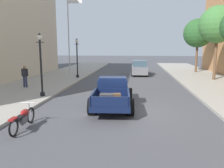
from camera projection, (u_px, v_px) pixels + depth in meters
The scene contains 10 objects.
ground_plane at pixel (121, 111), 11.12m from camera, with size 140.00×140.00×0.00m, color #47474C.
hotrod_truck_navy at pixel (113, 92), 11.84m from camera, with size 2.38×5.02×1.58m.
motorcycle_parked at pixel (23, 118), 8.54m from camera, with size 0.62×2.12×0.93m.
car_background_grey at pixel (139, 68), 25.22m from camera, with size 1.95×4.34×1.65m.
pedestrian_sidewalk_left at pixel (25, 75), 16.57m from camera, with size 0.53×0.22×1.65m.
street_lamp_near at pixel (41, 60), 13.39m from camera, with size 0.50×0.32×3.85m.
street_lamp_far at pixel (77, 55), 21.78m from camera, with size 0.50×0.32×3.85m.
flagpole at pixel (70, 24), 25.21m from camera, with size 1.74×0.16×9.16m.
street_tree_second at pixel (218, 25), 19.82m from camera, with size 3.33×3.33×6.68m.
street_tree_third at pixel (198, 33), 26.15m from camera, with size 3.38×3.38×6.32m.
Camera 1 is at (0.76, -10.73, 3.16)m, focal length 35.45 mm.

